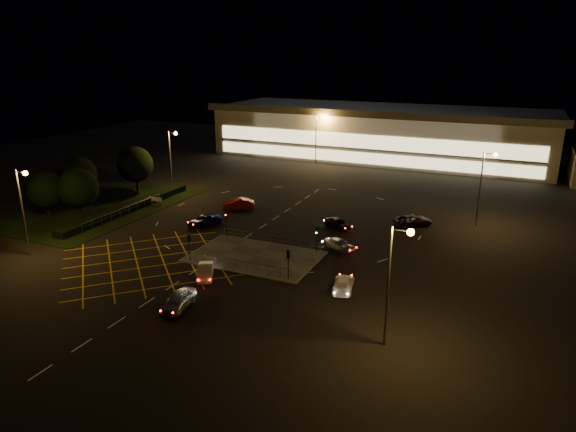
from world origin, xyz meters
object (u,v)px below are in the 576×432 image
at_px(car_queue_white, 205,271).
at_px(car_right_silver, 339,244).
at_px(car_far_dkgrey, 338,224).
at_px(signal_se, 288,258).
at_px(car_circ_red, 238,204).
at_px(signal_sw, 189,241).
at_px(car_near_silver, 178,300).
at_px(car_approach_white, 343,284).
at_px(signal_ne, 317,234).
at_px(signal_nw, 226,220).
at_px(car_left_blue, 204,220).
at_px(car_east_grey, 413,221).

height_order(car_queue_white, car_right_silver, car_queue_white).
height_order(car_queue_white, car_far_dkgrey, car_queue_white).
height_order(signal_se, car_circ_red, signal_se).
xyz_separation_m(signal_sw, car_near_silver, (5.36, -9.65, -1.59)).
bearing_deg(car_approach_white, signal_ne, -65.39).
distance_m(signal_nw, car_right_silver, 14.31).
xyz_separation_m(signal_sw, car_far_dkgrey, (11.42, 17.37, -1.73)).
bearing_deg(signal_nw, car_left_blue, 149.37).
height_order(car_near_silver, car_approach_white, car_near_silver).
bearing_deg(car_east_grey, car_circ_red, 57.15).
xyz_separation_m(signal_se, car_near_silver, (-6.64, -9.65, -1.59)).
bearing_deg(car_right_silver, signal_se, -170.72).
bearing_deg(car_left_blue, signal_ne, 10.93).
distance_m(car_queue_white, car_approach_white, 14.27).
height_order(signal_se, signal_ne, same).
relative_size(car_right_silver, car_approach_white, 0.87).
bearing_deg(car_left_blue, signal_nw, -9.12).
xyz_separation_m(car_near_silver, car_queue_white, (-1.40, 6.65, -0.09)).
bearing_deg(signal_sw, car_queue_white, 142.78).
bearing_deg(car_queue_white, car_approach_white, -16.65).
distance_m(signal_sw, car_circ_red, 20.30).
distance_m(signal_nw, car_east_grey, 25.03).
bearing_deg(car_circ_red, car_far_dkgrey, 52.61).
bearing_deg(car_left_blue, car_east_grey, 44.99).
relative_size(signal_nw, car_queue_white, 0.76).
distance_m(signal_sw, signal_nw, 7.99).
xyz_separation_m(signal_se, signal_nw, (-12.00, 7.99, 0.00)).
distance_m(car_near_silver, car_far_dkgrey, 27.70).
xyz_separation_m(car_circ_red, car_approach_white, (22.84, -19.57, -0.11)).
bearing_deg(signal_sw, car_right_silver, -144.32).
distance_m(signal_ne, car_circ_red, 20.61).
relative_size(car_queue_white, car_far_dkgrey, 0.94).
xyz_separation_m(signal_sw, car_approach_white, (17.90, 0.05, -1.70)).
bearing_deg(car_circ_red, signal_ne, 25.95).
relative_size(signal_nw, car_near_silver, 0.69).
distance_m(car_near_silver, car_queue_white, 6.79).
bearing_deg(car_circ_red, signal_sw, -15.43).
relative_size(car_near_silver, car_approach_white, 0.99).
distance_m(signal_se, car_right_silver, 10.44).
distance_m(signal_ne, car_approach_white, 10.03).
xyz_separation_m(signal_se, car_left_blue, (-17.52, 11.26, -1.69)).
distance_m(car_circ_red, car_approach_white, 30.08).
bearing_deg(car_approach_white, car_queue_white, 0.36).
relative_size(car_left_blue, car_circ_red, 1.02).
height_order(signal_se, car_near_silver, signal_se).
relative_size(signal_nw, car_far_dkgrey, 0.71).
bearing_deg(car_approach_white, signal_nw, -35.92).
bearing_deg(car_queue_white, signal_nw, 80.77).
bearing_deg(car_near_silver, car_far_dkgrey, 70.24).
relative_size(signal_se, car_right_silver, 0.78).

